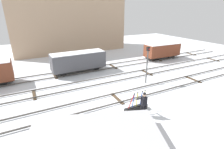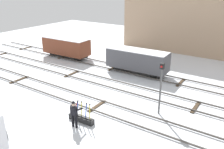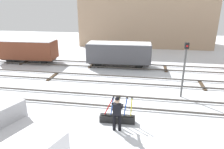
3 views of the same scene
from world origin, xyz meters
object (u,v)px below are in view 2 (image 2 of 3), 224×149
Objects in this scene: switch_lever_frame at (81,118)px; freight_car_near_switch at (66,46)px; freight_car_mid_siding at (137,60)px; signal_post at (161,83)px; rail_worker at (74,113)px.

freight_car_near_switch is (-10.47, 9.59, 1.08)m from switch_lever_frame.
freight_car_near_switch is at bearing 178.19° from freight_car_mid_siding.
signal_post is at bearing -24.79° from freight_car_near_switch.
freight_car_mid_siding is (-1.19, 9.59, 1.08)m from switch_lever_frame.
rail_worker is 14.72m from freight_car_near_switch.
signal_post is (3.59, 4.32, 1.20)m from rail_worker.
freight_car_near_switch is at bearing 133.63° from rail_worker.
switch_lever_frame is 14.23m from freight_car_near_switch.
freight_car_near_switch reaches higher than rail_worker.
rail_worker is at bearing -129.71° from signal_post.
rail_worker is 0.31× the size of freight_car_near_switch.
rail_worker is 5.74m from signal_post.
switch_lever_frame is 0.30× the size of freight_car_mid_siding.
switch_lever_frame is at bearing -135.16° from signal_post.
switch_lever_frame is 0.32× the size of freight_car_near_switch.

